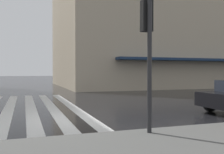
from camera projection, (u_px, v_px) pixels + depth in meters
The scene contains 4 objects.
ground_plane at pixel (72, 119), 9.69m from camera, with size 220.00×220.00×0.00m, color black.
zebra_crossing at pixel (9, 108), 12.69m from camera, with size 13.00×6.50×0.01m.
haussmann_block_corner at pixel (152, 14), 34.84m from camera, with size 19.65×24.56×19.78m.
traffic_signal_post at pixel (148, 37), 6.94m from camera, with size 0.44×0.30×3.56m.
Camera 1 is at (-9.61, 1.73, 1.77)m, focal length 41.30 mm.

